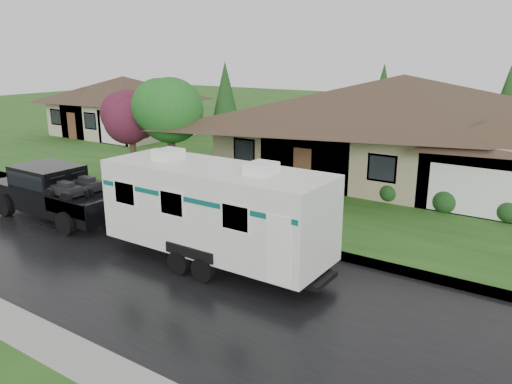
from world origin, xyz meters
TOP-DOWN VIEW (x-y plane):
  - ground at (0.00, 0.00)m, footprint 140.00×140.00m
  - road at (0.00, -2.00)m, footprint 140.00×8.00m
  - curb at (0.00, 2.25)m, footprint 140.00×0.50m
  - lawn at (0.00, 15.00)m, footprint 140.00×26.00m
  - house_main at (2.29, 13.84)m, footprint 19.44×10.80m
  - house_far at (-21.78, 15.85)m, footprint 10.80×8.64m
  - tree_left_green at (-7.48, 6.16)m, footprint 3.46×3.46m
  - tree_red at (-10.41, 6.16)m, footprint 2.85×2.85m
  - shrub_row at (2.00, 9.30)m, footprint 13.60×1.00m
  - pickup_truck at (-8.06, -0.53)m, footprint 6.70×2.55m
  - travel_trailer at (0.76, -0.53)m, footprint 8.26×2.90m

SIDE VIEW (x-z plane):
  - ground at x=0.00m, z-range 0.00..0.00m
  - road at x=0.00m, z-range 0.00..0.01m
  - curb at x=0.00m, z-range 0.00..0.15m
  - lawn at x=0.00m, z-range 0.00..0.15m
  - shrub_row at x=2.00m, z-range 0.15..1.15m
  - pickup_truck at x=-8.06m, z-range 0.08..2.31m
  - travel_trailer at x=0.76m, z-range 0.11..3.82m
  - house_far at x=-21.78m, z-range 0.07..5.87m
  - tree_red at x=-10.41m, z-range 1.06..5.77m
  - house_main at x=2.29m, z-range 0.14..7.04m
  - tree_left_green at x=-7.48m, z-range 1.26..6.99m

